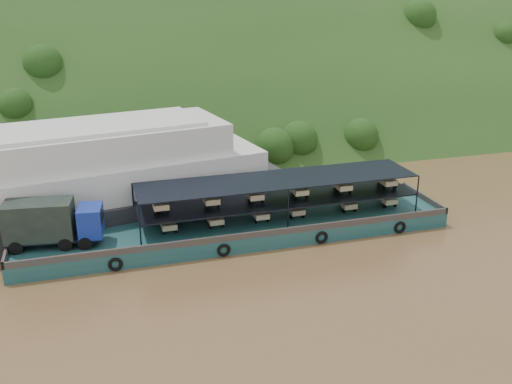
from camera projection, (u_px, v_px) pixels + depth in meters
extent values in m
plane|color=brown|center=(290.00, 239.00, 46.33)|extent=(160.00, 160.00, 0.00)
cube|color=#193413|center=(201.00, 134.00, 78.71)|extent=(140.00, 39.60, 39.60)
cube|color=#134044|center=(237.00, 228.00, 46.75)|extent=(35.00, 7.00, 1.20)
cube|color=#592D19|center=(227.00, 204.00, 49.52)|extent=(35.00, 0.20, 0.50)
cube|color=#592D19|center=(249.00, 235.00, 43.40)|extent=(35.00, 0.20, 0.50)
cube|color=#592D19|center=(424.00, 197.00, 51.18)|extent=(0.20, 7.00, 0.50)
cube|color=#592D19|center=(8.00, 245.00, 41.74)|extent=(0.20, 7.00, 0.50)
torus|color=black|center=(115.00, 264.00, 40.86)|extent=(1.06, 0.26, 1.06)
torus|color=black|center=(224.00, 250.00, 43.03)|extent=(1.06, 0.26, 1.06)
torus|color=black|center=(322.00, 238.00, 45.20)|extent=(1.06, 0.26, 1.06)
torus|color=black|center=(400.00, 227.00, 47.10)|extent=(1.06, 0.26, 1.06)
cylinder|color=black|center=(16.00, 248.00, 40.80)|extent=(1.04, 0.48, 1.00)
cylinder|color=black|center=(22.00, 236.00, 42.75)|extent=(1.04, 0.48, 1.00)
cylinder|color=black|center=(65.00, 244.00, 41.31)|extent=(1.04, 0.48, 1.00)
cylinder|color=black|center=(69.00, 233.00, 43.27)|extent=(1.04, 0.48, 1.00)
cylinder|color=black|center=(85.00, 243.00, 41.53)|extent=(1.04, 0.48, 1.00)
cylinder|color=black|center=(89.00, 231.00, 43.48)|extent=(1.04, 0.48, 1.00)
cube|color=black|center=(56.00, 237.00, 42.12)|extent=(7.05, 3.08, 0.20)
cube|color=navy|center=(91.00, 221.00, 42.12)|extent=(2.00, 2.61, 2.21)
cube|color=black|center=(102.00, 215.00, 42.11)|extent=(0.32, 2.00, 0.90)
cube|color=black|center=(39.00, 220.00, 41.47)|extent=(5.09, 3.01, 2.81)
cube|color=black|center=(278.00, 198.00, 46.93)|extent=(23.00, 5.00, 0.12)
cube|color=black|center=(278.00, 180.00, 46.36)|extent=(23.00, 5.00, 0.08)
cylinder|color=black|center=(140.00, 226.00, 41.56)|extent=(0.12, 0.12, 3.30)
cylinder|color=black|center=(133.00, 203.00, 46.06)|extent=(0.12, 0.12, 3.30)
cylinder|color=black|center=(288.00, 209.00, 44.68)|extent=(0.12, 0.12, 3.30)
cylinder|color=black|center=(269.00, 189.00, 49.18)|extent=(0.12, 0.12, 3.30)
cylinder|color=black|center=(417.00, 195.00, 47.80)|extent=(0.12, 0.12, 3.30)
cylinder|color=black|center=(388.00, 177.00, 52.30)|extent=(0.12, 0.12, 3.30)
cylinder|color=black|center=(166.00, 222.00, 45.87)|extent=(0.12, 0.52, 0.52)
cylinder|color=black|center=(163.00, 231.00, 44.12)|extent=(0.14, 0.52, 0.52)
cylinder|color=black|center=(176.00, 230.00, 44.39)|extent=(0.14, 0.52, 0.52)
cube|color=#C1BD88|center=(169.00, 225.00, 44.45)|extent=(1.15, 1.50, 0.44)
cube|color=red|center=(166.00, 217.00, 45.42)|extent=(0.55, 0.80, 0.80)
cube|color=red|center=(166.00, 212.00, 45.07)|extent=(0.50, 0.10, 0.10)
cylinder|color=black|center=(211.00, 217.00, 46.88)|extent=(0.12, 0.52, 0.52)
cylinder|color=black|center=(210.00, 226.00, 45.13)|extent=(0.14, 0.52, 0.52)
cylinder|color=black|center=(222.00, 224.00, 45.40)|extent=(0.14, 0.52, 0.52)
cube|color=#C6BB8C|center=(215.00, 219.00, 45.46)|extent=(1.15, 1.50, 0.44)
cube|color=red|center=(212.00, 212.00, 46.43)|extent=(0.55, 0.80, 0.80)
cube|color=red|center=(212.00, 207.00, 46.08)|extent=(0.50, 0.10, 0.10)
cylinder|color=black|center=(255.00, 212.00, 47.91)|extent=(0.12, 0.52, 0.52)
cylinder|color=black|center=(256.00, 220.00, 46.15)|extent=(0.14, 0.52, 0.52)
cylinder|color=black|center=(268.00, 219.00, 46.43)|extent=(0.14, 0.52, 0.52)
cube|color=beige|center=(261.00, 214.00, 46.49)|extent=(1.15, 1.50, 0.44)
cube|color=red|center=(256.00, 207.00, 47.46)|extent=(0.55, 0.80, 0.80)
cube|color=red|center=(257.00, 202.00, 47.11)|extent=(0.50, 0.10, 0.10)
cylinder|color=black|center=(290.00, 208.00, 48.74)|extent=(0.12, 0.52, 0.52)
cylinder|color=black|center=(292.00, 216.00, 46.99)|extent=(0.14, 0.52, 0.52)
cylinder|color=black|center=(303.00, 215.00, 47.26)|extent=(0.14, 0.52, 0.52)
cube|color=#C4AD8A|center=(296.00, 210.00, 47.32)|extent=(1.15, 1.50, 0.44)
cube|color=red|center=(291.00, 203.00, 48.30)|extent=(0.55, 0.80, 0.80)
cube|color=red|center=(292.00, 199.00, 47.95)|extent=(0.50, 0.10, 0.10)
cylinder|color=black|center=(340.00, 202.00, 50.03)|extent=(0.12, 0.52, 0.52)
cylinder|color=black|center=(344.00, 210.00, 48.27)|extent=(0.14, 0.52, 0.52)
cylinder|color=black|center=(355.00, 209.00, 48.54)|extent=(0.14, 0.52, 0.52)
cube|color=tan|center=(348.00, 204.00, 48.61)|extent=(1.15, 1.50, 0.44)
cube|color=red|center=(342.00, 198.00, 49.58)|extent=(0.55, 0.80, 0.80)
cube|color=red|center=(343.00, 193.00, 49.23)|extent=(0.50, 0.10, 0.10)
cylinder|color=black|center=(380.00, 198.00, 51.07)|extent=(0.12, 0.52, 0.52)
cylinder|color=black|center=(385.00, 205.00, 49.31)|extent=(0.14, 0.52, 0.52)
cylinder|color=black|center=(395.00, 204.00, 49.59)|extent=(0.14, 0.52, 0.52)
cube|color=#C0BB87|center=(388.00, 200.00, 49.65)|extent=(1.15, 1.50, 0.44)
cube|color=#B6210C|center=(382.00, 193.00, 50.62)|extent=(0.55, 0.80, 0.80)
cube|color=#B6210C|center=(383.00, 189.00, 50.27)|extent=(0.50, 0.10, 0.10)
cylinder|color=black|center=(158.00, 203.00, 45.14)|extent=(0.12, 0.52, 0.52)
cylinder|color=black|center=(155.00, 211.00, 43.38)|extent=(0.14, 0.52, 0.52)
cylinder|color=black|center=(168.00, 210.00, 43.65)|extent=(0.14, 0.52, 0.52)
cube|color=beige|center=(160.00, 205.00, 43.72)|extent=(1.15, 1.50, 0.44)
cube|color=beige|center=(158.00, 198.00, 44.69)|extent=(0.55, 0.80, 0.80)
cube|color=beige|center=(158.00, 193.00, 44.34)|extent=(0.50, 0.10, 0.10)
cylinder|color=black|center=(207.00, 198.00, 46.22)|extent=(0.12, 0.52, 0.52)
cylinder|color=black|center=(206.00, 206.00, 44.46)|extent=(0.14, 0.52, 0.52)
cylinder|color=black|center=(219.00, 205.00, 44.73)|extent=(0.14, 0.52, 0.52)
cube|color=#C4BF8A|center=(211.00, 200.00, 44.80)|extent=(1.15, 1.50, 0.44)
cube|color=navy|center=(208.00, 193.00, 45.77)|extent=(0.55, 0.80, 0.80)
cube|color=navy|center=(208.00, 188.00, 45.42)|extent=(0.50, 0.10, 0.10)
cylinder|color=black|center=(250.00, 193.00, 47.19)|extent=(0.12, 0.52, 0.52)
cylinder|color=black|center=(250.00, 201.00, 45.44)|extent=(0.14, 0.52, 0.52)
cylinder|color=black|center=(262.00, 200.00, 45.71)|extent=(0.14, 0.52, 0.52)
cube|color=beige|center=(255.00, 195.00, 45.77)|extent=(1.15, 1.50, 0.44)
cube|color=red|center=(251.00, 188.00, 46.75)|extent=(0.55, 0.80, 0.80)
cube|color=red|center=(252.00, 183.00, 46.39)|extent=(0.50, 0.10, 0.10)
cylinder|color=black|center=(293.00, 189.00, 48.23)|extent=(0.12, 0.52, 0.52)
cylinder|color=black|center=(295.00, 196.00, 46.47)|extent=(0.14, 0.52, 0.52)
cylinder|color=black|center=(306.00, 195.00, 46.74)|extent=(0.14, 0.52, 0.52)
cube|color=beige|center=(299.00, 190.00, 46.81)|extent=(1.15, 1.50, 0.44)
cube|color=navy|center=(294.00, 184.00, 47.78)|extent=(0.55, 0.80, 0.80)
cube|color=navy|center=(295.00, 179.00, 47.43)|extent=(0.50, 0.10, 0.10)
cylinder|color=black|center=(336.00, 184.00, 49.29)|extent=(0.12, 0.52, 0.52)
cylinder|color=black|center=(339.00, 192.00, 47.53)|extent=(0.14, 0.52, 0.52)
cylinder|color=black|center=(350.00, 190.00, 47.80)|extent=(0.14, 0.52, 0.52)
cube|color=beige|center=(343.00, 186.00, 47.87)|extent=(1.15, 1.50, 0.44)
cube|color=red|center=(337.00, 180.00, 48.84)|extent=(0.55, 0.80, 0.80)
cube|color=red|center=(339.00, 175.00, 48.49)|extent=(0.50, 0.10, 0.10)
cylinder|color=black|center=(379.00, 180.00, 50.43)|extent=(0.12, 0.52, 0.52)
cylinder|color=black|center=(384.00, 187.00, 48.68)|extent=(0.14, 0.52, 0.52)
cylinder|color=black|center=(395.00, 186.00, 48.95)|extent=(0.14, 0.52, 0.52)
cube|color=beige|center=(388.00, 181.00, 49.01)|extent=(1.15, 1.50, 0.44)
cube|color=beige|center=(381.00, 175.00, 49.98)|extent=(0.55, 0.80, 0.80)
cube|color=beige|center=(383.00, 170.00, 49.63)|extent=(0.50, 0.10, 0.10)
cube|color=black|center=(58.00, 211.00, 48.55)|extent=(42.97, 17.50, 2.51)
cube|color=silver|center=(54.00, 181.00, 47.62)|extent=(36.62, 15.39, 2.93)
cube|color=silver|center=(50.00, 149.00, 46.66)|extent=(30.26, 13.28, 2.72)
cube|color=silver|center=(48.00, 131.00, 46.14)|extent=(25.96, 11.53, 0.31)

